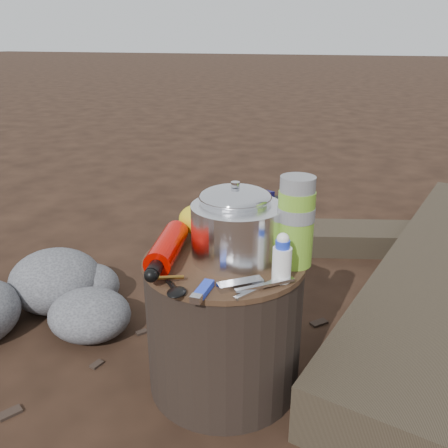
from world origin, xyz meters
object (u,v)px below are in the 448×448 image
(fuel_bottle, at_px, (167,248))
(travel_mug, at_px, (273,221))
(camping_pot, at_px, (235,220))
(stump, at_px, (224,323))
(log_main, at_px, (437,271))
(thermos, at_px, (296,222))

(fuel_bottle, bearing_deg, travel_mug, 30.37)
(camping_pot, bearing_deg, stump, -100.55)
(fuel_bottle, xyz_separation_m, travel_mug, (0.22, 0.21, 0.03))
(stump, bearing_deg, camping_pot, 79.45)
(fuel_bottle, distance_m, travel_mug, 0.30)
(stump, xyz_separation_m, fuel_bottle, (-0.13, -0.06, 0.22))
(stump, height_order, fuel_bottle, fuel_bottle)
(camping_pot, relative_size, fuel_bottle, 0.66)
(log_main, height_order, camping_pot, camping_pot)
(fuel_bottle, height_order, thermos, thermos)
(log_main, bearing_deg, camping_pot, -116.84)
(thermos, bearing_deg, fuel_bottle, -162.59)
(stump, height_order, thermos, thermos)
(stump, relative_size, fuel_bottle, 1.50)
(stump, xyz_separation_m, thermos, (0.17, 0.04, 0.30))
(log_main, relative_size, fuel_bottle, 7.14)
(camping_pot, bearing_deg, fuel_bottle, -142.78)
(stump, bearing_deg, thermos, 13.23)
(thermos, bearing_deg, camping_pot, 175.34)
(stump, distance_m, travel_mug, 0.31)
(camping_pot, bearing_deg, log_main, 52.62)
(log_main, distance_m, travel_mug, 0.87)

